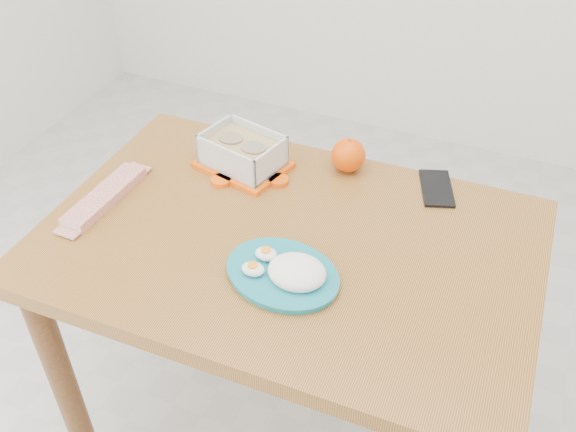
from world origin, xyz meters
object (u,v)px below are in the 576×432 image
at_px(dining_table, 288,278).
at_px(food_container, 243,152).
at_px(orange_fruit, 348,155).
at_px(rice_plate, 287,271).
at_px(smartphone, 437,188).

relative_size(dining_table, food_container, 4.47).
bearing_deg(orange_fruit, rice_plate, -88.30).
xyz_separation_m(dining_table, rice_plate, (0.05, -0.11, 0.14)).
height_order(dining_table, food_container, food_container).
relative_size(dining_table, smartphone, 7.65).
relative_size(food_container, smartphone, 1.71).
distance_m(dining_table, rice_plate, 0.18).
bearing_deg(rice_plate, smartphone, 75.15).
bearing_deg(rice_plate, food_container, 140.65).
relative_size(rice_plate, smartphone, 2.01).
height_order(rice_plate, smartphone, rice_plate).
bearing_deg(orange_fruit, food_container, -159.29).
relative_size(dining_table, orange_fruit, 12.76).
bearing_deg(rice_plate, orange_fruit, 103.77).
height_order(dining_table, rice_plate, rice_plate).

